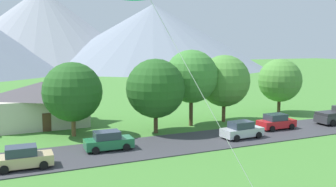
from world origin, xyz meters
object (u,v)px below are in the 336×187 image
Objects in this scene: tree_left_of_center at (224,81)px; tree_right_of_center at (280,80)px; tree_near_left at (72,92)px; tree_center at (191,76)px; parked_car_green_mid_west at (108,141)px; house_left_center at (43,103)px; parked_car_tan_west_end at (23,158)px; tree_near_right at (156,88)px; parked_car_red_east_end at (276,122)px; parked_car_silver_mid_east at (242,130)px.

tree_left_of_center is 9.88m from tree_right_of_center.
tree_center is (13.24, -0.61, 1.15)m from tree_near_left.
tree_center reaches higher than parked_car_green_mid_west.
house_left_center is 1.27× the size of tree_left_of_center.
tree_right_of_center is 1.75× the size of parked_car_tan_west_end.
tree_near_right is at bearing -40.40° from house_left_center.
parked_car_red_east_end is at bearing -132.71° from tree_right_of_center.
tree_right_of_center is at bearing 35.89° from parked_car_silver_mid_east.
tree_center is 1.11× the size of tree_near_right.
tree_center is 20.90m from parked_car_tan_west_end.
tree_left_of_center reaches higher than house_left_center.
tree_center is 2.05× the size of parked_car_tan_west_end.
tree_near_left is at bearing -71.32° from house_left_center.
tree_near_left is at bearing 58.70° from parked_car_tan_west_end.
tree_right_of_center is at bearing 16.86° from parked_car_green_mid_west.
tree_center is 5.41m from tree_near_right.
tree_near_right is at bearing -15.16° from tree_near_left.
tree_near_left is 8.46m from tree_near_right.
parked_car_silver_mid_east is at bearing -163.65° from parked_car_red_east_end.
parked_car_silver_mid_east is at bearing -40.47° from house_left_center.
tree_right_of_center is 0.95× the size of tree_near_right.
tree_left_of_center is at bearing -171.90° from tree_right_of_center.
parked_car_red_east_end is at bearing -16.95° from tree_near_left.
parked_car_tan_west_end and parked_car_green_mid_west have the same top height.
tree_left_of_center is at bearing -18.68° from house_left_center.
tree_left_of_center reaches higher than parked_car_red_east_end.
tree_near_right is (-9.80, -2.02, -0.23)m from tree_left_of_center.
parked_car_tan_west_end is at bearing -121.30° from tree_near_left.
tree_near_right reaches higher than house_left_center.
tree_center reaches higher than parked_car_silver_mid_east.
house_left_center is at bearing 108.68° from tree_near_left.
tree_center is 2.05× the size of parked_car_silver_mid_east.
tree_center reaches higher than house_left_center.
tree_left_of_center is at bearing 11.67° from tree_near_right.
parked_car_red_east_end is (-6.96, -7.54, -3.67)m from tree_right_of_center.
tree_left_of_center is 9.36m from parked_car_silver_mid_east.
tree_center is (-4.73, -0.42, 0.73)m from tree_left_of_center.
tree_center is at bearing 17.50° from tree_near_right.
parked_car_green_mid_west and parked_car_red_east_end have the same top height.
tree_near_right is (8.16, -2.21, 0.19)m from tree_near_left.
parked_car_red_east_end is at bearing -65.37° from tree_left_of_center.
tree_near_right is at bearing 161.92° from parked_car_red_east_end.
house_left_center is at bearing 150.59° from parked_car_red_east_end.
tree_near_left is at bearing 151.75° from parked_car_silver_mid_east.
parked_car_silver_mid_east is 1.02× the size of parked_car_red_east_end.
parked_car_green_mid_west is 1.01× the size of parked_car_red_east_end.
parked_car_tan_west_end is at bearing -174.56° from parked_car_red_east_end.
parked_car_silver_mid_east is at bearing -110.92° from tree_left_of_center.
tree_left_of_center is 0.93× the size of tree_center.
tree_right_of_center reaches higher than parked_car_silver_mid_east.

